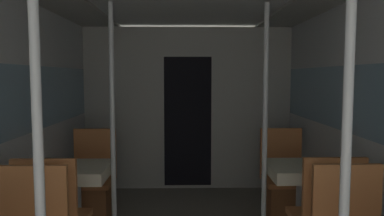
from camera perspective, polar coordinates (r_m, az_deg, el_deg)
The scene contains 11 objects.
wall_left at distance 3.15m, azimuth -27.24°, elevation -3.17°, with size 0.05×6.31×2.19m.
wall_right at distance 3.18m, azimuth 26.31°, elevation -3.06°, with size 0.05×6.31×2.19m.
bulkhead_far at distance 5.10m, azimuth -0.66°, elevation -0.15°, with size 2.79×0.09×2.19m.
support_pole_left_0 at distance 1.84m, azimuth -22.27°, elevation -9.41°, with size 0.05×0.05×2.19m.
dining_table_left_1 at distance 3.64m, azimuth -17.32°, elevation -10.01°, with size 0.61×0.61×0.72m.
chair_left_far_1 at distance 4.26m, azimuth -15.01°, elevation -12.43°, with size 0.46×0.46×0.96m.
support_pole_left_1 at distance 3.46m, azimuth -12.00°, elevation -2.57°, with size 0.05×0.05×2.19m.
support_pole_right_0 at distance 1.86m, azimuth 22.33°, elevation -9.20°, with size 0.05×0.05×2.19m.
dining_table_right_1 at distance 3.66m, azimuth 16.34°, elevation -9.90°, with size 0.61×0.61×0.72m.
chair_right_far_1 at distance 4.28m, azimuth 13.89°, elevation -12.33°, with size 0.46×0.46×0.96m.
support_pole_right_1 at distance 3.48m, azimuth 11.06°, elevation -2.52°, with size 0.05×0.05×2.19m.
Camera 1 is at (-0.04, -1.04, 1.54)m, focal length 35.00 mm.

